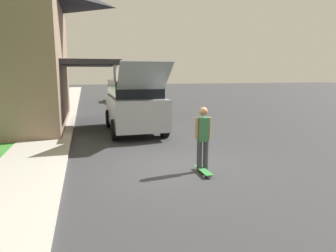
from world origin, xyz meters
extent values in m
plane|color=#333335|center=(0.00, 0.00, 0.00)|extent=(120.00, 120.00, 0.00)
cube|color=#ADA89E|center=(-3.60, 6.00, 0.05)|extent=(1.80, 80.00, 0.10)
cube|color=#28282D|center=(-1.95, 7.82, 2.88)|extent=(2.60, 5.58, 0.20)
cylinder|color=silver|center=(-0.85, 5.83, 1.43)|extent=(0.16, 0.16, 2.70)
cube|color=gray|center=(-0.21, 5.04, 0.92)|extent=(1.96, 4.59, 1.16)
cube|color=black|center=(-0.21, 5.15, 1.81)|extent=(1.80, 3.58, 0.64)
cylinder|color=black|center=(-1.15, 6.46, 0.39)|extent=(0.24, 0.78, 0.78)
cylinder|color=black|center=(0.73, 6.46, 0.39)|extent=(0.24, 0.78, 0.78)
cylinder|color=black|center=(-1.15, 3.62, 0.39)|extent=(0.24, 0.78, 0.78)
cylinder|color=black|center=(0.73, 3.62, 0.39)|extent=(0.24, 0.78, 0.78)
cube|color=gray|center=(-0.21, 2.69, 2.33)|extent=(1.72, 1.35, 0.96)
cube|color=navy|center=(1.03, 18.86, 0.53)|extent=(1.72, 4.48, 0.65)
cube|color=black|center=(1.03, 18.75, 1.10)|extent=(1.51, 2.33, 0.49)
cylinder|color=black|center=(0.20, 20.20, 0.30)|extent=(0.20, 0.60, 0.60)
cylinder|color=black|center=(1.86, 20.20, 0.30)|extent=(0.20, 0.60, 0.60)
cylinder|color=black|center=(0.20, 17.52, 0.30)|extent=(0.20, 0.60, 0.60)
cylinder|color=black|center=(1.86, 17.52, 0.30)|extent=(0.20, 0.60, 0.60)
cylinder|color=#38383D|center=(0.52, -0.55, 0.39)|extent=(0.13, 0.13, 0.77)
cylinder|color=#38383D|center=(0.69, -0.55, 0.39)|extent=(0.13, 0.13, 0.77)
cube|color=#337042|center=(0.61, -0.55, 1.07)|extent=(0.25, 0.20, 0.59)
sphere|color=#9E7051|center=(0.61, -0.55, 1.51)|extent=(0.21, 0.21, 0.21)
cylinder|color=#9E7051|center=(0.45, -0.55, 1.10)|extent=(0.09, 0.09, 0.53)
cylinder|color=#9E7051|center=(0.77, -0.55, 1.10)|extent=(0.09, 0.09, 0.53)
cube|color=#337F3D|center=(0.56, -0.73, 0.09)|extent=(0.20, 0.83, 0.02)
cylinder|color=silver|center=(0.47, -0.47, 0.03)|extent=(0.03, 0.06, 0.06)
cylinder|color=silver|center=(0.65, -0.47, 0.03)|extent=(0.03, 0.06, 0.06)
cylinder|color=silver|center=(0.47, -0.99, 0.03)|extent=(0.03, 0.06, 0.06)
cylinder|color=silver|center=(0.65, -0.99, 0.03)|extent=(0.03, 0.06, 0.06)
camera|label=1|loc=(-2.14, -7.26, 2.43)|focal=32.00mm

